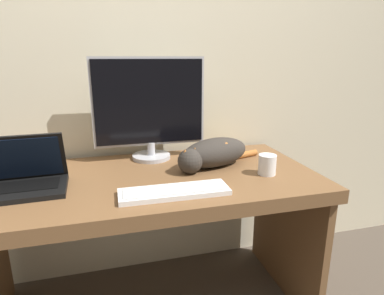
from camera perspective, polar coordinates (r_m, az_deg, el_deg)
The scene contains 8 objects.
wall_back at distance 1.79m, azimuth -10.56°, elevation 17.37°, with size 6.40×0.06×2.60m.
desk at distance 1.52m, azimuth -7.80°, elevation -10.32°, with size 1.54×0.73×0.73m.
monitor at distance 1.65m, azimuth -7.54°, elevation 6.95°, with size 0.57×0.20×0.52m.
laptop at distance 1.45m, azimuth -28.03°, elevation -5.06°, with size 0.34×0.25×0.23m.
external_keyboard at distance 1.26m, azimuth -3.16°, elevation -7.83°, with size 0.43×0.14×0.02m.
cat at distance 1.55m, azimuth 3.70°, elevation -0.92°, with size 0.48×0.26×0.14m.
coffee_mug at distance 1.49m, azimuth 13.22°, elevation -2.98°, with size 0.08×0.08×0.09m.
small_toy at distance 1.80m, azimuth 4.26°, elevation 0.15°, with size 0.06×0.06×0.06m.
Camera 1 is at (-0.15, -0.99, 1.25)m, focal length 30.00 mm.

